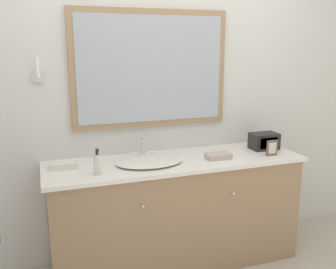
{
  "coord_description": "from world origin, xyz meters",
  "views": [
    {
      "loc": [
        -0.95,
        -2.22,
        1.69
      ],
      "look_at": [
        -0.07,
        0.31,
        1.06
      ],
      "focal_mm": 40.0,
      "sensor_mm": 36.0,
      "label": 1
    }
  ],
  "objects_px": {
    "sink_basin": "(149,161)",
    "soap_bottle": "(97,164)",
    "picture_frame": "(272,148)",
    "appliance_box": "(264,141)"
  },
  "relations": [
    {
      "from": "soap_bottle",
      "to": "appliance_box",
      "type": "bearing_deg",
      "value": 7.69
    },
    {
      "from": "appliance_box",
      "to": "picture_frame",
      "type": "xyz_separation_m",
      "value": [
        -0.05,
        -0.19,
        -0.01
      ]
    },
    {
      "from": "appliance_box",
      "to": "picture_frame",
      "type": "bearing_deg",
      "value": -105.73
    },
    {
      "from": "soap_bottle",
      "to": "appliance_box",
      "type": "height_order",
      "value": "soap_bottle"
    },
    {
      "from": "soap_bottle",
      "to": "appliance_box",
      "type": "relative_size",
      "value": 0.81
    },
    {
      "from": "soap_bottle",
      "to": "appliance_box",
      "type": "xyz_separation_m",
      "value": [
        1.41,
        0.19,
        -0.01
      ]
    },
    {
      "from": "sink_basin",
      "to": "soap_bottle",
      "type": "height_order",
      "value": "soap_bottle"
    },
    {
      "from": "soap_bottle",
      "to": "appliance_box",
      "type": "distance_m",
      "value": 1.42
    },
    {
      "from": "soap_bottle",
      "to": "picture_frame",
      "type": "xyz_separation_m",
      "value": [
        1.36,
        -0.0,
        -0.01
      ]
    },
    {
      "from": "sink_basin",
      "to": "picture_frame",
      "type": "height_order",
      "value": "sink_basin"
    }
  ]
}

